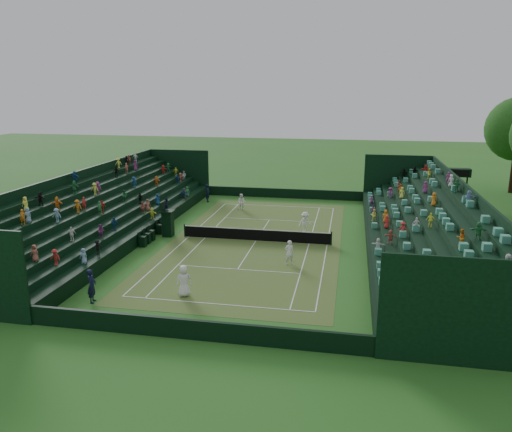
# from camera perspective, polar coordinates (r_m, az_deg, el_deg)

# --- Properties ---
(ground) EXTENTS (160.00, 160.00, 0.00)m
(ground) POSITION_cam_1_polar(r_m,az_deg,el_deg) (38.77, 0.00, -2.86)
(ground) COLOR #2A641F
(ground) RESTS_ON ground
(court_surface) EXTENTS (12.97, 26.77, 0.01)m
(court_surface) POSITION_cam_1_polar(r_m,az_deg,el_deg) (38.77, 0.00, -2.86)
(court_surface) COLOR #327627
(court_surface) RESTS_ON ground
(perimeter_wall_north) EXTENTS (17.17, 0.20, 1.00)m
(perimeter_wall_north) POSITION_cam_1_polar(r_m,az_deg,el_deg) (53.84, 3.18, 2.61)
(perimeter_wall_north) COLOR black
(perimeter_wall_north) RESTS_ON ground
(perimeter_wall_south) EXTENTS (17.17, 0.20, 1.00)m
(perimeter_wall_south) POSITION_cam_1_polar(r_m,az_deg,el_deg) (24.28, -7.24, -12.74)
(perimeter_wall_south) COLOR black
(perimeter_wall_south) RESTS_ON ground
(perimeter_wall_east) EXTENTS (0.20, 31.77, 1.00)m
(perimeter_wall_east) POSITION_cam_1_polar(r_m,az_deg,el_deg) (38.02, 12.68, -2.79)
(perimeter_wall_east) COLOR black
(perimeter_wall_east) RESTS_ON ground
(perimeter_wall_west) EXTENTS (0.20, 31.77, 1.00)m
(perimeter_wall_west) POSITION_cam_1_polar(r_m,az_deg,el_deg) (41.01, -11.73, -1.47)
(perimeter_wall_west) COLOR black
(perimeter_wall_west) RESTS_ON ground
(north_grandstand) EXTENTS (6.60, 32.00, 4.90)m
(north_grandstand) POSITION_cam_1_polar(r_m,az_deg,el_deg) (38.13, 19.05, -1.55)
(north_grandstand) COLOR black
(north_grandstand) RESTS_ON ground
(south_grandstand) EXTENTS (6.60, 32.00, 4.90)m
(south_grandstand) POSITION_cam_1_polar(r_m,az_deg,el_deg) (42.50, -17.02, 0.21)
(south_grandstand) COLOR black
(south_grandstand) RESTS_ON ground
(tennis_net) EXTENTS (11.67, 0.10, 1.06)m
(tennis_net) POSITION_cam_1_polar(r_m,az_deg,el_deg) (38.61, 0.00, -2.12)
(tennis_net) COLOR black
(tennis_net) RESTS_ON ground
(scoreboard_tower) EXTENTS (2.00, 1.00, 3.70)m
(scoreboard_tower) POSITION_cam_1_polar(r_m,az_deg,el_deg) (54.11, 22.27, 4.46)
(scoreboard_tower) COLOR black
(scoreboard_tower) RESTS_ON ground
(umpire_chair) EXTENTS (0.99, 0.99, 3.12)m
(umpire_chair) POSITION_cam_1_polar(r_m,az_deg,el_deg) (40.29, -10.07, -0.44)
(umpire_chair) COLOR black
(umpire_chair) RESTS_ON ground
(courtside_chairs) EXTENTS (0.53, 5.50, 1.15)m
(courtside_chairs) POSITION_cam_1_polar(r_m,az_deg,el_deg) (40.45, -11.45, -1.77)
(courtside_chairs) COLOR black
(courtside_chairs) RESTS_ON ground
(player_near_west) EXTENTS (1.04, 0.85, 1.85)m
(player_near_west) POSITION_cam_1_polar(r_m,az_deg,el_deg) (28.78, -8.24, -7.36)
(player_near_west) COLOR white
(player_near_west) RESTS_ON ground
(player_near_east) EXTENTS (0.73, 0.61, 1.70)m
(player_near_east) POSITION_cam_1_polar(r_m,az_deg,el_deg) (33.54, 3.81, -4.17)
(player_near_east) COLOR white
(player_near_east) RESTS_ON ground
(player_far_west) EXTENTS (0.84, 0.69, 1.63)m
(player_far_west) POSITION_cam_1_polar(r_m,az_deg,el_deg) (48.25, -1.64, 1.61)
(player_far_west) COLOR white
(player_far_west) RESTS_ON ground
(player_far_east) EXTENTS (1.34, 1.15, 1.79)m
(player_far_east) POSITION_cam_1_polar(r_m,az_deg,el_deg) (40.74, 5.63, -0.76)
(player_far_east) COLOR white
(player_far_east) RESTS_ON ground
(line_judge_north) EXTENTS (0.57, 0.75, 1.87)m
(line_judge_north) POSITION_cam_1_polar(r_m,az_deg,el_deg) (51.98, -5.54, 2.62)
(line_judge_north) COLOR black
(line_judge_north) RESTS_ON ground
(line_judge_south) EXTENTS (0.61, 0.79, 1.93)m
(line_judge_south) POSITION_cam_1_polar(r_m,az_deg,el_deg) (29.16, -18.26, -7.59)
(line_judge_south) COLOR black
(line_judge_south) RESTS_ON ground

